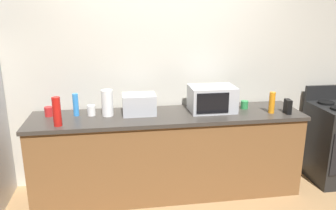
{
  "coord_description": "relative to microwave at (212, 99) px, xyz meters",
  "views": [
    {
      "loc": [
        -0.51,
        -2.9,
        1.96
      ],
      "look_at": [
        0.0,
        0.4,
        1.0
      ],
      "focal_mm": 36.0,
      "sensor_mm": 36.0,
      "label": 1
    }
  ],
  "objects": [
    {
      "name": "back_wall",
      "position": [
        -0.48,
        0.36,
        0.31
      ],
      "size": [
        6.4,
        0.1,
        2.7
      ],
      "primitive_type": "cube",
      "color": "beige",
      "rests_on": "ground_plane"
    },
    {
      "name": "bottle_spray_cleaner",
      "position": [
        -1.42,
        0.05,
        -0.02
      ],
      "size": [
        0.06,
        0.06,
        0.23
      ],
      "primitive_type": "cylinder",
      "color": "#338CE5",
      "rests_on": "counter_run"
    },
    {
      "name": "mug_green",
      "position": [
        0.38,
        0.03,
        -0.09
      ],
      "size": [
        0.08,
        0.08,
        0.09
      ],
      "primitive_type": "cylinder",
      "color": "#2D8C47",
      "rests_on": "counter_run"
    },
    {
      "name": "bottle_hot_sauce",
      "position": [
        -1.56,
        -0.24,
        0.0
      ],
      "size": [
        0.08,
        0.08,
        0.28
      ],
      "primitive_type": "cylinder",
      "color": "red",
      "rests_on": "counter_run"
    },
    {
      "name": "mug_white",
      "position": [
        -1.27,
        0.03,
        -0.08
      ],
      "size": [
        0.08,
        0.08,
        0.11
      ],
      "primitive_type": "cylinder",
      "color": "white",
      "rests_on": "counter_run"
    },
    {
      "name": "paper_towel_roll",
      "position": [
        -1.1,
        0.0,
        0.0
      ],
      "size": [
        0.12,
        0.12,
        0.27
      ],
      "primitive_type": "cylinder",
      "color": "white",
      "rests_on": "counter_run"
    },
    {
      "name": "counter_run",
      "position": [
        -0.48,
        -0.05,
        -0.58
      ],
      "size": [
        2.84,
        0.64,
        0.9
      ],
      "color": "brown",
      "rests_on": "ground_plane"
    },
    {
      "name": "toaster_oven",
      "position": [
        -0.78,
        0.01,
        -0.03
      ],
      "size": [
        0.34,
        0.26,
        0.21
      ],
      "primitive_type": "cube",
      "color": "#B7BABF",
      "rests_on": "counter_run"
    },
    {
      "name": "cordless_phone",
      "position": [
        0.76,
        -0.21,
        -0.06
      ],
      "size": [
        0.06,
        0.11,
        0.15
      ],
      "primitive_type": "cube",
      "rotation": [
        0.0,
        0.0,
        -0.09
      ],
      "color": "black",
      "rests_on": "counter_run"
    },
    {
      "name": "mug_red",
      "position": [
        -1.69,
        0.08,
        -0.09
      ],
      "size": [
        0.09,
        0.09,
        0.1
      ],
      "primitive_type": "cylinder",
      "color": "red",
      "rests_on": "counter_run"
    },
    {
      "name": "microwave",
      "position": [
        0.0,
        0.0,
        0.0
      ],
      "size": [
        0.48,
        0.35,
        0.27
      ],
      "color": "#B7BABF",
      "rests_on": "counter_run"
    },
    {
      "name": "bottle_dish_soap",
      "position": [
        0.6,
        -0.17,
        -0.02
      ],
      "size": [
        0.06,
        0.06,
        0.22
      ],
      "primitive_type": "cylinder",
      "color": "orange",
      "rests_on": "counter_run"
    }
  ]
}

